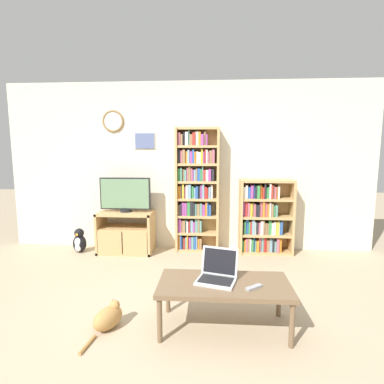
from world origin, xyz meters
The scene contains 11 objects.
ground_plane centered at (0.00, 0.00, 0.00)m, with size 18.00×18.00×0.00m, color tan.
wall_back centered at (-0.01, 2.24, 1.31)m, with size 5.73×0.09×2.60m.
tv_stand centered at (-0.94, 1.93, 0.32)m, with size 0.83×0.47×0.63m.
television centered at (-0.94, 1.95, 0.89)m, with size 0.77×0.18×0.52m.
bookshelf_tall centered at (0.12, 2.09, 0.96)m, with size 0.66×0.24×1.90m.
bookshelf_short centered at (1.15, 2.05, 0.54)m, with size 0.80×0.31×1.12m.
coffee_table centered at (0.48, 0.01, 0.38)m, with size 1.14×0.55×0.42m.
laptop centered at (0.43, 0.07, 0.49)m, with size 0.40×0.37×0.27m.
remote_near_laptop centered at (0.73, -0.08, 0.43)m, with size 0.15×0.13×0.02m.
cat centered at (-0.53, -0.06, 0.10)m, with size 0.30×0.54×0.24m.
penguin_figurine centered at (-1.65, 1.86, 0.17)m, with size 0.20×0.18×0.38m.
Camera 1 is at (0.37, -2.46, 1.56)m, focal length 28.00 mm.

